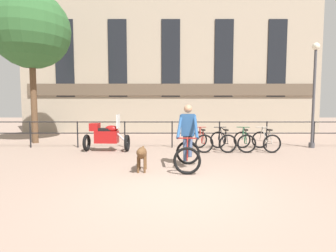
% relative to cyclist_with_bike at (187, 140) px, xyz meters
% --- Properties ---
extents(ground_plane, '(60.00, 60.00, 0.00)m').
position_rel_cyclist_with_bike_xyz_m(ground_plane, '(-0.36, -1.84, -0.76)').
color(ground_plane, gray).
extents(canal_railing, '(15.05, 0.05, 1.05)m').
position_rel_cyclist_with_bike_xyz_m(canal_railing, '(-0.36, 3.36, -0.05)').
color(canal_railing, black).
rests_on(canal_railing, ground_plane).
extents(building_facade, '(18.00, 0.72, 8.08)m').
position_rel_cyclist_with_bike_xyz_m(building_facade, '(-0.36, 9.15, 3.26)').
color(building_facade, gray).
rests_on(building_facade, ground_plane).
extents(cyclist_with_bike, '(0.79, 1.23, 1.70)m').
position_rel_cyclist_with_bike_xyz_m(cyclist_with_bike, '(0.00, 0.00, 0.00)').
color(cyclist_with_bike, black).
rests_on(cyclist_with_bike, ground_plane).
extents(dog, '(0.26, 1.00, 0.65)m').
position_rel_cyclist_with_bike_xyz_m(dog, '(-1.20, -0.40, -0.30)').
color(dog, brown).
rests_on(dog, ground_plane).
extents(parked_motorcycle, '(1.64, 0.69, 1.35)m').
position_rel_cyclist_with_bike_xyz_m(parked_motorcycle, '(-2.78, 2.53, -0.20)').
color(parked_motorcycle, black).
rests_on(parked_motorcycle, ground_plane).
extents(parked_bicycle_near_lamp, '(0.73, 1.15, 0.86)m').
position_rel_cyclist_with_bike_xyz_m(parked_bicycle_near_lamp, '(0.72, 2.71, -0.41)').
color(parked_bicycle_near_lamp, black).
rests_on(parked_bicycle_near_lamp, ground_plane).
extents(parked_bicycle_mid_left, '(0.81, 1.19, 0.86)m').
position_rel_cyclist_with_bike_xyz_m(parked_bicycle_mid_left, '(1.52, 2.71, -0.41)').
color(parked_bicycle_mid_left, black).
rests_on(parked_bicycle_mid_left, ground_plane).
extents(parked_bicycle_mid_right, '(0.79, 1.18, 0.86)m').
position_rel_cyclist_with_bike_xyz_m(parked_bicycle_mid_right, '(2.31, 2.71, -0.41)').
color(parked_bicycle_mid_right, black).
rests_on(parked_bicycle_mid_right, ground_plane).
extents(parked_bicycle_far_end, '(0.72, 1.15, 0.86)m').
position_rel_cyclist_with_bike_xyz_m(parked_bicycle_far_end, '(3.11, 2.71, -0.41)').
color(parked_bicycle_far_end, black).
rests_on(parked_bicycle_far_end, ground_plane).
extents(street_lamp, '(0.28, 0.28, 4.08)m').
position_rel_cyclist_with_bike_xyz_m(street_lamp, '(5.18, 3.34, 1.54)').
color(street_lamp, '#424247').
rests_on(street_lamp, ground_plane).
extents(tree_canalside_left, '(3.30, 3.30, 6.57)m').
position_rel_cyclist_with_bike_xyz_m(tree_canalside_left, '(-6.44, 4.64, 4.14)').
color(tree_canalside_left, brown).
rests_on(tree_canalside_left, ground_plane).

